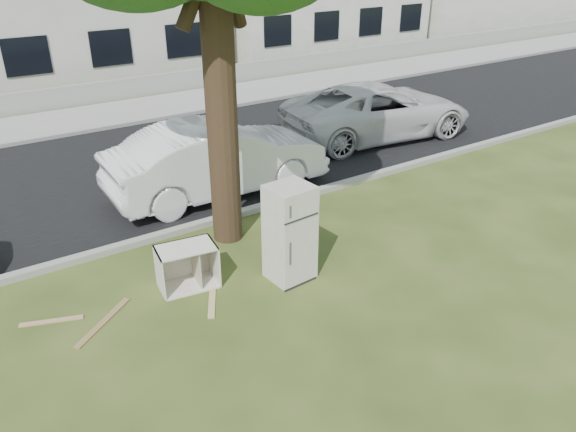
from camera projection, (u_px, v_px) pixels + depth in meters
ground at (300, 273)px, 9.43m from camera, size 120.00×120.00×0.00m
road at (162, 164)px, 13.89m from camera, size 120.00×7.00×0.01m
kerb_near at (231, 218)px, 11.25m from camera, size 120.00×0.18×0.12m
kerb_far at (115, 128)px, 16.53m from camera, size 120.00×0.18×0.12m
sidewalk at (100, 116)px, 17.60m from camera, size 120.00×2.80×0.01m
low_wall at (84, 94)px, 18.64m from camera, size 120.00×0.15×0.70m
fridge at (290, 233)px, 8.97m from camera, size 0.72×0.67×1.64m
cabinet at (187, 267)px, 8.94m from camera, size 1.00×0.70×0.72m
plank_a at (103, 322)px, 8.22m from camera, size 1.04×0.83×0.02m
plank_b at (52, 321)px, 8.24m from camera, size 0.87×0.39×0.02m
plank_c at (212, 301)px, 8.70m from camera, size 0.52×0.84×0.02m
car_center at (218, 159)px, 12.06m from camera, size 4.82×1.76×1.58m
car_right at (378, 110)px, 15.54m from camera, size 5.64×3.13×1.49m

